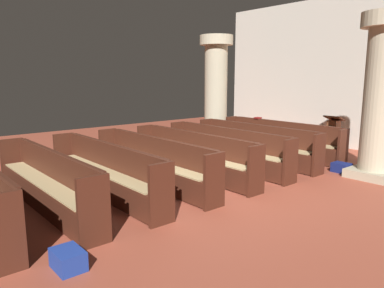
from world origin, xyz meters
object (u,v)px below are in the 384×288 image
(pillar_aisle_side, at_px, (382,94))
(kneeler_box_blue, at_px, (68,259))
(pew_row_2, at_px, (226,148))
(kneeler_box_navy, at_px, (341,168))
(pew_row_5, at_px, (104,169))
(pew_row_6, at_px, (46,179))
(pillar_far_side, at_px, (216,88))
(lectern, at_px, (333,138))
(pew_row_4, at_px, (152,161))
(hymn_book, at_px, (258,118))
(pew_row_1, at_px, (255,142))
(pew_row_0, at_px, (280,138))
(pew_row_3, at_px, (192,154))

(pillar_aisle_side, relative_size, kneeler_box_blue, 8.37)
(pew_row_2, xyz_separation_m, kneeler_box_navy, (1.99, 1.70, -0.38))
(pew_row_5, xyz_separation_m, pew_row_6, (0.00, -1.05, 0.00))
(pew_row_6, bearing_deg, kneeler_box_navy, 71.35)
(pew_row_2, relative_size, pillar_far_side, 1.07)
(lectern, bearing_deg, pew_row_2, -103.57)
(pew_row_2, bearing_deg, kneeler_box_navy, 40.50)
(pew_row_5, xyz_separation_m, pillar_far_side, (-2.63, 5.34, 1.29))
(pew_row_6, distance_m, pillar_aisle_side, 6.71)
(kneeler_box_navy, bearing_deg, pew_row_5, -112.32)
(pew_row_4, xyz_separation_m, pillar_far_side, (-2.63, 4.30, 1.29))
(pew_row_4, distance_m, pew_row_6, 2.10)
(pew_row_4, bearing_deg, lectern, 81.51)
(hymn_book, bearing_deg, pew_row_6, -81.68)
(pillar_aisle_side, bearing_deg, pew_row_1, -163.93)
(pew_row_4, distance_m, lectern, 5.56)
(pew_row_0, xyz_separation_m, hymn_book, (-0.95, 0.19, 0.46))
(pew_row_6, height_order, pillar_aisle_side, pillar_aisle_side)
(lectern, bearing_deg, pew_row_6, -96.17)
(kneeler_box_navy, bearing_deg, pew_row_0, 168.67)
(pew_row_1, bearing_deg, kneeler_box_blue, -69.73)
(pew_row_6, bearing_deg, kneeler_box_blue, -13.57)
(kneeler_box_blue, bearing_deg, pew_row_4, 129.16)
(pew_row_3, bearing_deg, kneeler_box_navy, 54.09)
(pew_row_3, height_order, pillar_aisle_side, pillar_aisle_side)
(pew_row_5, relative_size, pillar_aisle_side, 1.07)
(kneeler_box_navy, bearing_deg, pew_row_6, -108.65)
(pew_row_2, height_order, pillar_aisle_side, pillar_aisle_side)
(pew_row_2, relative_size, lectern, 3.38)
(lectern, xyz_separation_m, kneeler_box_blue, (1.31, -8.11, -0.34))
(pew_row_4, xyz_separation_m, hymn_book, (-0.95, 4.38, 0.46))
(pillar_far_side, relative_size, lectern, 3.15)
(pew_row_6, bearing_deg, pillar_aisle_side, 65.97)
(pew_row_6, bearing_deg, pew_row_5, 90.00)
(pew_row_5, xyz_separation_m, lectern, (0.82, 6.55, -0.04))
(pew_row_6, height_order, lectern, lectern)
(pew_row_1, height_order, pillar_far_side, pillar_far_side)
(pew_row_2, bearing_deg, pew_row_3, -90.00)
(pillar_aisle_side, height_order, hymn_book, pillar_aisle_side)
(pew_row_1, xyz_separation_m, pillar_aisle_side, (2.68, 0.77, 1.29))
(pew_row_4, relative_size, pew_row_6, 1.00)
(hymn_book, xyz_separation_m, kneeler_box_blue, (3.07, -6.99, -0.84))
(pew_row_4, distance_m, pillar_aisle_side, 4.92)
(hymn_book, bearing_deg, pillar_aisle_side, -7.26)
(pew_row_5, bearing_deg, kneeler_box_navy, 67.68)
(kneeler_box_blue, distance_m, kneeler_box_navy, 6.41)
(pew_row_5, distance_m, pew_row_6, 1.05)
(kneeler_box_navy, bearing_deg, pillar_far_side, 173.85)
(pew_row_3, bearing_deg, kneeler_box_blue, -59.84)
(pew_row_2, height_order, hymn_book, hymn_book)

